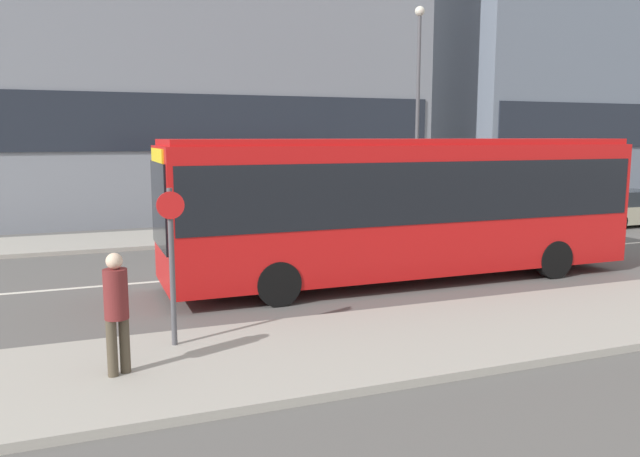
{
  "coord_description": "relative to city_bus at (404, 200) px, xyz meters",
  "views": [
    {
      "loc": [
        -3.38,
        -15.35,
        3.53
      ],
      "look_at": [
        1.9,
        -1.68,
        1.36
      ],
      "focal_mm": 35.0,
      "sensor_mm": 36.0,
      "label": 1
    }
  ],
  "objects": [
    {
      "name": "ground_plane",
      "position": [
        -3.98,
        1.98,
        -1.99
      ],
      "size": [
        120.0,
        120.0,
        0.0
      ],
      "primitive_type": "plane",
      "color": "#595654"
    },
    {
      "name": "sidewalk_near",
      "position": [
        -3.98,
        -4.27,
        -1.93
      ],
      "size": [
        44.0,
        3.5,
        0.13
      ],
      "color": "#A39E93",
      "rests_on": "ground_plane"
    },
    {
      "name": "sidewalk_far",
      "position": [
        -3.98,
        8.23,
        -1.93
      ],
      "size": [
        44.0,
        3.5,
        0.13
      ],
      "color": "#A39E93",
      "rests_on": "ground_plane"
    },
    {
      "name": "lane_centerline",
      "position": [
        -3.98,
        1.98,
        -1.99
      ],
      "size": [
        41.8,
        0.16,
        0.01
      ],
      "color": "silver",
      "rests_on": "ground_plane"
    },
    {
      "name": "apartment_block_left_tower",
      "position": [
        -1.61,
        14.03,
        5.39
      ],
      "size": [
        18.47,
        5.18,
        14.78
      ],
      "color": "gray",
      "rests_on": "ground_plane"
    },
    {
      "name": "apartment_block_right_tower",
      "position": [
        19.16,
        14.75,
        5.43
      ],
      "size": [
        16.39,
        6.61,
        14.86
      ],
      "color": "slate",
      "rests_on": "ground_plane"
    },
    {
      "name": "city_bus",
      "position": [
        0.0,
        0.0,
        0.0
      ],
      "size": [
        11.7,
        2.65,
        3.47
      ],
      "rotation": [
        0.0,
        0.0,
        0.03
      ],
      "color": "red",
      "rests_on": "ground_plane"
    },
    {
      "name": "parked_car_0",
      "position": [
        7.95,
        5.36,
        -1.33
      ],
      "size": [
        4.48,
        1.83,
        1.43
      ],
      "color": "#4C5156",
      "rests_on": "ground_plane"
    },
    {
      "name": "parked_car_1",
      "position": [
        13.02,
        5.22,
        -1.34
      ],
      "size": [
        4.01,
        1.69,
        1.4
      ],
      "color": "#A39E84",
      "rests_on": "ground_plane"
    },
    {
      "name": "pedestrian_near_stop",
      "position": [
        -6.97,
        -4.31,
        -0.85
      ],
      "size": [
        0.34,
        0.34,
        1.78
      ],
      "rotation": [
        0.0,
        0.0,
        3.62
      ],
      "color": "#4C4233",
      "rests_on": "sidewalk_near"
    },
    {
      "name": "bus_stop_sign",
      "position": [
        -6.04,
        -3.31,
        -0.35
      ],
      "size": [
        0.44,
        0.12,
        2.59
      ],
      "color": "#4C4C51",
      "rests_on": "sidewalk_near"
    },
    {
      "name": "street_lamp",
      "position": [
        4.46,
        7.22,
        2.96
      ],
      "size": [
        0.36,
        0.36,
        8.06
      ],
      "color": "#4C4C51",
      "rests_on": "sidewalk_far"
    }
  ]
}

